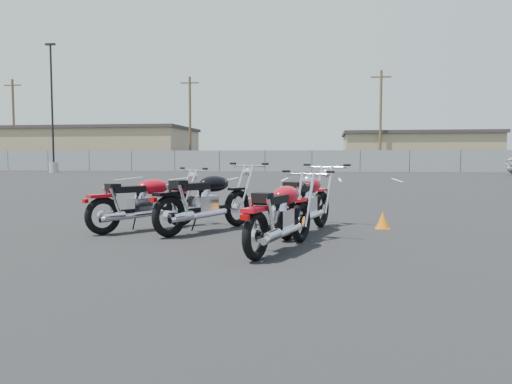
# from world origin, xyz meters

# --- Properties ---
(ground) EXTENTS (120.00, 120.00, 0.00)m
(ground) POSITION_xyz_m (0.00, 0.00, 0.00)
(ground) COLOR black
(ground) RESTS_ON ground
(motorcycle_front_red) EXTENTS (1.67, 1.88, 1.04)m
(motorcycle_front_red) POSITION_xyz_m (-1.67, 0.45, 0.47)
(motorcycle_front_red) COLOR black
(motorcycle_front_red) RESTS_ON ground
(motorcycle_second_black) EXTENTS (1.58, 2.16, 1.12)m
(motorcycle_second_black) POSITION_xyz_m (-0.61, 0.48, 0.51)
(motorcycle_second_black) COLOR black
(motorcycle_second_black) RESTS_ON ground
(motorcycle_third_red) EXTENTS (1.08, 2.07, 1.03)m
(motorcycle_third_red) POSITION_xyz_m (0.76, -1.02, 0.47)
(motorcycle_third_red) COLOR black
(motorcycle_third_red) RESTS_ON ground
(motorcycle_rear_red) EXTENTS (1.15, 2.23, 1.10)m
(motorcycle_rear_red) POSITION_xyz_m (1.02, 0.54, 0.50)
(motorcycle_rear_red) COLOR black
(motorcycle_rear_red) RESTS_ON ground
(training_cone_near) EXTENTS (0.24, 0.24, 0.29)m
(training_cone_near) POSITION_xyz_m (2.29, 1.22, 0.14)
(training_cone_near) COLOR orange
(training_cone_near) RESTS_ON ground
(light_pole_west) EXTENTS (0.80, 0.70, 10.15)m
(light_pole_west) POSITION_xyz_m (-20.36, 29.69, 2.63)
(light_pole_west) COLOR #9A9891
(light_pole_west) RESTS_ON ground
(chainlink_fence) EXTENTS (80.06, 0.06, 1.80)m
(chainlink_fence) POSITION_xyz_m (-0.00, 35.00, 0.90)
(chainlink_fence) COLOR gray
(chainlink_fence) RESTS_ON ground
(tan_building_west) EXTENTS (18.40, 10.40, 4.30)m
(tan_building_west) POSITION_xyz_m (-22.00, 42.00, 2.16)
(tan_building_west) COLOR #968761
(tan_building_west) RESTS_ON ground
(tan_building_east) EXTENTS (14.40, 9.40, 3.70)m
(tan_building_east) POSITION_xyz_m (10.00, 44.00, 1.86)
(tan_building_east) COLOR #968761
(tan_building_east) RESTS_ON ground
(utility_pole_a) EXTENTS (1.80, 0.24, 9.00)m
(utility_pole_a) POSITION_xyz_m (-30.00, 39.00, 4.69)
(utility_pole_a) COLOR #4F3D24
(utility_pole_a) RESTS_ON ground
(utility_pole_b) EXTENTS (1.80, 0.24, 9.00)m
(utility_pole_b) POSITION_xyz_m (-12.00, 40.00, 4.69)
(utility_pole_b) COLOR #4F3D24
(utility_pole_b) RESTS_ON ground
(utility_pole_c) EXTENTS (1.80, 0.24, 9.00)m
(utility_pole_c) POSITION_xyz_m (6.00, 39.00, 4.69)
(utility_pole_c) COLOR #4F3D24
(utility_pole_c) RESTS_ON ground
(parking_line_stripes) EXTENTS (15.12, 4.00, 0.01)m
(parking_line_stripes) POSITION_xyz_m (-2.50, 20.00, 0.00)
(parking_line_stripes) COLOR silver
(parking_line_stripes) RESTS_ON ground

